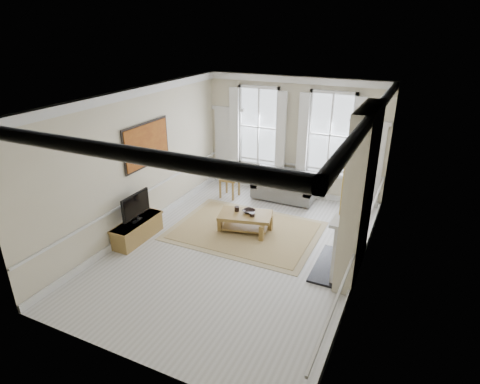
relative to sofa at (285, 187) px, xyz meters
The scene contains 23 objects.
floor 3.13m from the sofa, 89.59° to the right, with size 7.20×7.20×0.00m, color #B7B5AD.
ceiling 4.35m from the sofa, 89.59° to the right, with size 7.20×7.20×0.00m, color white.
back_wall 1.43m from the sofa, 87.42° to the left, with size 5.20×5.20×0.00m, color beige.
left_wall 4.26m from the sofa, 129.66° to the right, with size 7.20×7.20×0.00m, color beige.
right_wall 4.28m from the sofa, 49.86° to the right, with size 7.20×7.20×0.00m, color beige.
window_left 1.91m from the sofa, 156.78° to the left, with size 1.26×0.20×2.20m, color #B2BCC6, non-canonical shape.
window_right 1.93m from the sofa, 22.35° to the left, with size 1.26×0.20×2.20m, color #B2BCC6, non-canonical shape.
door_left 2.23m from the sofa, 167.46° to the left, with size 0.90×0.08×2.30m, color silver.
door_right 2.27m from the sofa, 12.28° to the left, with size 0.90×0.08×2.30m, color silver.
painting 4.15m from the sofa, 132.10° to the right, with size 0.05×1.66×1.06m, color #A95D1C.
chimney_breast 4.03m from the sofa, 49.93° to the right, with size 0.35×1.70×3.38m, color beige.
hearth 3.56m from the sofa, 55.20° to the right, with size 0.55×1.50×0.05m, color black.
fireplace 3.68m from the sofa, 52.63° to the right, with size 0.21×1.45×1.33m.
mirror 4.04m from the sofa, 52.50° to the right, with size 0.06×1.26×1.06m, color gold.
sofa is the anchor object (origin of this frame).
side_table 1.60m from the sofa, 159.67° to the right, with size 0.54×0.54×0.60m.
rug 2.31m from the sofa, 95.27° to the right, with size 3.50×2.60×0.02m, color #9D8351.
coffee_table 2.28m from the sofa, 95.27° to the right, with size 1.39×1.01×0.47m.
ceramic_pot_a 2.27m from the sofa, 101.69° to the right, with size 0.12×0.12×0.12m, color black.
ceramic_pot_b 2.33m from the sofa, 90.23° to the right, with size 0.13×0.13×0.09m, color black.
bowl 2.18m from the sofa, 94.20° to the right, with size 0.29×0.29×0.07m, color black.
tv_stand 4.37m from the sofa, 122.01° to the right, with size 0.44×1.36×0.49m, color olive.
tv 4.39m from the sofa, 121.76° to the right, with size 0.08×0.90×0.68m.
Camera 1 is at (3.34, -7.05, 4.74)m, focal length 30.00 mm.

